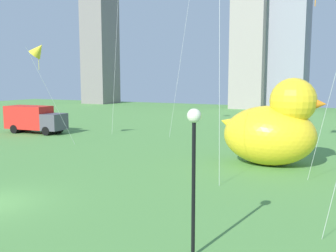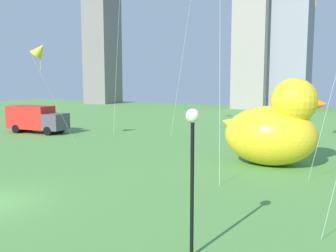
{
  "view_description": "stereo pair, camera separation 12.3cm",
  "coord_description": "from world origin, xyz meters",
  "px_view_note": "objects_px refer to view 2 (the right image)",
  "views": [
    {
      "loc": [
        14.37,
        -10.94,
        5.58
      ],
      "look_at": [
        6.55,
        4.81,
        3.39
      ],
      "focal_mm": 39.59,
      "sensor_mm": 36.0,
      "label": 1
    },
    {
      "loc": [
        14.48,
        -10.89,
        5.58
      ],
      "look_at": [
        6.55,
        4.81,
        3.39
      ],
      "focal_mm": 39.59,
      "sensor_mm": 36.0,
      "label": 2
    }
  ],
  "objects_px": {
    "giant_inflatable_duck": "(274,128)",
    "lamppost": "(192,148)",
    "kite_yellow": "(40,50)",
    "box_truck": "(36,119)"
  },
  "relations": [
    {
      "from": "lamppost",
      "to": "box_truck",
      "type": "height_order",
      "value": "lamppost"
    },
    {
      "from": "giant_inflatable_duck",
      "to": "lamppost",
      "type": "distance_m",
      "value": 14.19
    },
    {
      "from": "box_truck",
      "to": "giant_inflatable_duck",
      "type": "bearing_deg",
      "value": -8.93
    },
    {
      "from": "kite_yellow",
      "to": "lamppost",
      "type": "bearing_deg",
      "value": -33.94
    },
    {
      "from": "giant_inflatable_duck",
      "to": "lamppost",
      "type": "xyz_separation_m",
      "value": [
        0.25,
        -14.14,
        1.08
      ]
    },
    {
      "from": "kite_yellow",
      "to": "box_truck",
      "type": "bearing_deg",
      "value": 140.57
    },
    {
      "from": "lamppost",
      "to": "kite_yellow",
      "type": "relative_size",
      "value": 0.53
    },
    {
      "from": "lamppost",
      "to": "giant_inflatable_duck",
      "type": "bearing_deg",
      "value": 90.99
    },
    {
      "from": "giant_inflatable_duck",
      "to": "kite_yellow",
      "type": "relative_size",
      "value": 0.78
    },
    {
      "from": "box_truck",
      "to": "kite_yellow",
      "type": "bearing_deg",
      "value": -39.43
    }
  ]
}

